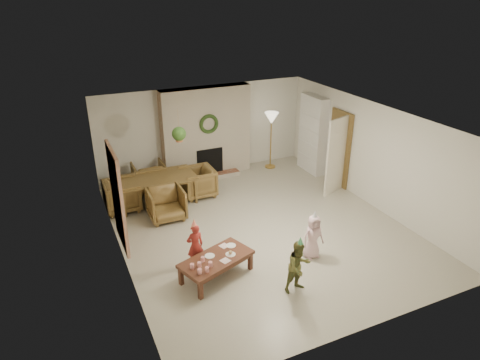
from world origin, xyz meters
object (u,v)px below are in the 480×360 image
dining_table (157,191)px  child_plaid (299,267)px  dining_chair_far (149,177)px  dining_chair_right (198,182)px  dining_chair_left (122,196)px  dining_chair_near (166,204)px  child_red (195,246)px  coffee_table_top (216,259)px  child_pink (313,237)px

dining_table → child_plaid: 4.55m
dining_chair_far → dining_chair_right: (1.05, -0.86, 0.00)m
dining_chair_left → dining_table: bearing=-90.0°
dining_chair_near → dining_chair_right: bearing=38.7°
dining_chair_far → dining_chair_left: (-0.85, -0.84, 0.00)m
dining_chair_far → child_red: child_red is taller
dining_chair_left → coffee_table_top: 3.55m
dining_chair_near → child_plaid: 3.75m
dining_chair_right → child_plaid: child_plaid is taller
dining_table → dining_chair_far: 0.85m
dining_chair_right → child_pink: bearing=18.3°
child_plaid → child_pink: child_plaid is taller
dining_chair_right → child_plaid: size_ratio=0.84×
child_red → child_pink: bearing=161.5°
child_red → dining_table: bearing=-92.2°
dining_chair_near → coffee_table_top: (0.24, -2.53, 0.01)m
dining_chair_near → child_red: size_ratio=0.90×
dining_chair_left → child_red: 3.03m
child_plaid → child_pink: bearing=38.6°
dining_chair_far → coffee_table_top: size_ratio=0.61×
child_red → dining_chair_right: bearing=-112.2°
dining_chair_right → child_red: child_red is taller
dining_chair_right → coffee_table_top: size_ratio=0.61×
dining_chair_near → dining_chair_far: size_ratio=1.00×
dining_table → child_pink: (2.19, -3.56, 0.12)m
dining_chair_near → coffee_table_top: bearing=-84.1°
coffee_table_top → child_plaid: (1.16, -0.95, 0.11)m
dining_chair_right → child_plaid: bearing=5.0°
child_plaid → dining_chair_near: bearing=106.8°
coffee_table_top → dining_chair_near: bearing=75.6°
dining_table → coffee_table_top: 3.38m
dining_table → child_plaid: (1.39, -4.32, 0.15)m
child_red → coffee_table_top: bearing=115.0°
dining_chair_far → child_pink: 4.92m
child_plaid → dining_table: bearing=102.7°
dining_chair_near → dining_table: bearing=90.0°
coffee_table_top → child_plaid: bearing=-59.0°
dining_table → child_red: 2.90m
coffee_table_top → child_pink: bearing=-25.1°
dining_chair_near → child_plaid: child_plaid is taller
dining_table → dining_chair_near: (-0.01, -0.85, 0.04)m
child_pink → dining_chair_far: bearing=117.2°
dining_chair_right → coffee_table_top: bearing=-13.3°
dining_chair_near → child_red: bearing=-89.6°
dining_chair_right → child_plaid: (0.33, -4.31, 0.12)m
dining_chair_far → child_plaid: (1.38, -5.17, 0.12)m
dining_chair_near → dining_chair_left: 1.20m
dining_chair_far → dining_chair_right: 1.35m
dining_chair_left → child_plaid: 4.88m
dining_chair_far → coffee_table_top: (0.22, -4.22, 0.01)m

